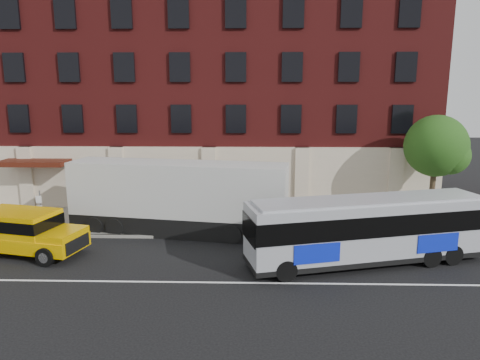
{
  "coord_description": "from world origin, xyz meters",
  "views": [
    {
      "loc": [
        2.72,
        -16.06,
        7.61
      ],
      "look_at": [
        2.17,
        5.5,
        3.27
      ],
      "focal_mm": 32.66,
      "sensor_mm": 36.0,
      "label": 1
    }
  ],
  "objects_px": {
    "yellow_suv": "(24,230)",
    "city_bus": "(369,228)",
    "sign_pole": "(41,210)",
    "street_tree": "(437,148)",
    "shipping_container": "(178,199)"
  },
  "relations": [
    {
      "from": "sign_pole",
      "to": "street_tree",
      "type": "height_order",
      "value": "street_tree"
    },
    {
      "from": "yellow_suv",
      "to": "sign_pole",
      "type": "bearing_deg",
      "value": 99.88
    },
    {
      "from": "sign_pole",
      "to": "shipping_container",
      "type": "height_order",
      "value": "shipping_container"
    },
    {
      "from": "sign_pole",
      "to": "yellow_suv",
      "type": "xyz_separation_m",
      "value": [
        0.46,
        -2.66,
        -0.25
      ]
    },
    {
      "from": "yellow_suv",
      "to": "city_bus",
      "type": "bearing_deg",
      "value": -2.62
    },
    {
      "from": "sign_pole",
      "to": "street_tree",
      "type": "xyz_separation_m",
      "value": [
        22.04,
        3.34,
        2.96
      ]
    },
    {
      "from": "sign_pole",
      "to": "shipping_container",
      "type": "relative_size",
      "value": 0.21
    },
    {
      "from": "sign_pole",
      "to": "yellow_suv",
      "type": "relative_size",
      "value": 0.44
    },
    {
      "from": "street_tree",
      "to": "shipping_container",
      "type": "height_order",
      "value": "street_tree"
    },
    {
      "from": "street_tree",
      "to": "sign_pole",
      "type": "bearing_deg",
      "value": -171.39
    },
    {
      "from": "city_bus",
      "to": "yellow_suv",
      "type": "xyz_separation_m",
      "value": [
        -16.03,
        0.73,
        -0.47
      ]
    },
    {
      "from": "street_tree",
      "to": "yellow_suv",
      "type": "bearing_deg",
      "value": -164.48
    },
    {
      "from": "city_bus",
      "to": "yellow_suv",
      "type": "distance_m",
      "value": 16.06
    },
    {
      "from": "city_bus",
      "to": "shipping_container",
      "type": "xyz_separation_m",
      "value": [
        -9.22,
        4.11,
        0.27
      ]
    },
    {
      "from": "sign_pole",
      "to": "yellow_suv",
      "type": "bearing_deg",
      "value": -80.12
    }
  ]
}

